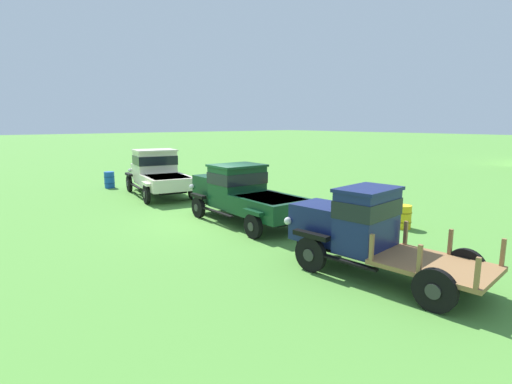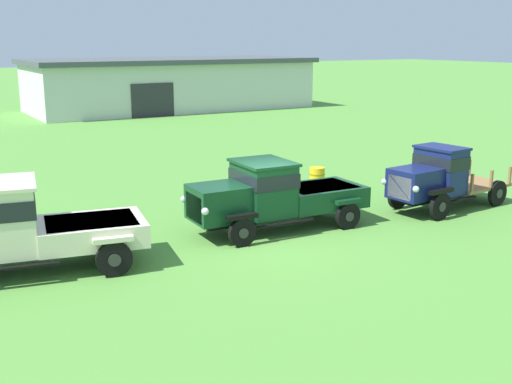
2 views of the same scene
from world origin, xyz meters
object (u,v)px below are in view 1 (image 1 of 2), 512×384
Objects in this scene: vintage_truck_midrow_center at (360,228)px; oil_drum_near_fence at (403,217)px; oil_drum_beside_row at (109,180)px; vintage_truck_second_in_line at (242,193)px; vintage_truck_foreground_near at (157,172)px.

vintage_truck_midrow_center is 4.80m from oil_drum_near_fence.
oil_drum_beside_row is (-16.48, -0.29, -0.65)m from vintage_truck_midrow_center.
vintage_truck_second_in_line is 1.12× the size of vintage_truck_midrow_center.
vintage_truck_midrow_center reaches higher than oil_drum_near_fence.
vintage_truck_midrow_center is at bearing -7.98° from vintage_truck_second_in_line.
oil_drum_beside_row is 1.12× the size of oil_drum_near_fence.
vintage_truck_second_in_line is 10.79m from oil_drum_beside_row.
oil_drum_near_fence is (11.34, 3.65, -0.74)m from vintage_truck_foreground_near.
vintage_truck_second_in_line is at bearing 172.02° from vintage_truck_midrow_center.
vintage_truck_foreground_near is at bearing 179.62° from vintage_truck_second_in_line.
vintage_truck_midrow_center is 6.11× the size of oil_drum_near_fence.
vintage_truck_second_in_line reaches higher than oil_drum_beside_row.
vintage_truck_second_in_line is 6.83× the size of oil_drum_near_fence.
vintage_truck_second_in_line is 6.12× the size of oil_drum_beside_row.
oil_drum_beside_row is at bearing -174.14° from vintage_truck_second_in_line.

